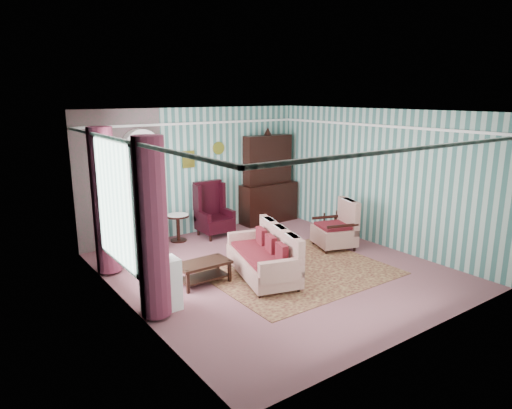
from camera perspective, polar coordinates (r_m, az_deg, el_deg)
floor at (r=8.60m, az=2.39°, el=-8.13°), size 6.00×6.00×0.00m
room_shell at (r=7.86m, az=-1.82°, el=4.99°), size 5.53×6.02×2.91m
bookcase at (r=10.02m, az=-13.83°, el=1.32°), size 0.80×0.28×2.24m
dresser_hutch at (r=11.48m, az=1.60°, el=3.55°), size 1.50×0.56×2.36m
wingback_left at (r=9.69m, az=-14.17°, el=-2.12°), size 0.76×0.80×1.25m
wingback_right at (r=10.42m, az=-5.21°, el=-0.66°), size 0.76×0.80×1.25m
seated_woman at (r=9.70m, az=-14.16°, el=-2.32°), size 0.44×0.40×1.18m
round_side_table at (r=10.25m, az=-9.70°, el=-2.92°), size 0.50×0.50×0.60m
nest_table at (r=10.72m, az=9.91°, el=-2.38°), size 0.45×0.38×0.54m
plant_stand at (r=7.07m, az=-11.79°, el=-9.87°), size 0.55×0.35×0.80m
rug at (r=8.56m, az=5.24°, el=-8.24°), size 3.20×2.60×0.01m
sofa at (r=8.09m, az=0.80°, el=-5.67°), size 1.54×2.05×1.03m
floral_armchair at (r=9.74m, az=9.79°, el=-2.37°), size 0.98×1.04×1.07m
coffee_table at (r=7.97m, az=-6.59°, el=-8.48°), size 0.92×0.50×0.39m
potted_plant_a at (r=6.77m, az=-12.54°, el=-5.47°), size 0.43×0.40×0.41m
potted_plant_b at (r=6.98m, az=-12.30°, el=-4.57°), size 0.31×0.27×0.48m
potted_plant_c at (r=6.91m, az=-13.30°, el=-5.04°), size 0.27×0.27×0.43m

